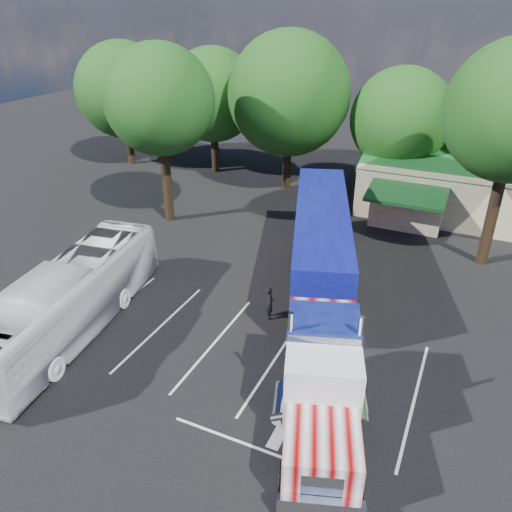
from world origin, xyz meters
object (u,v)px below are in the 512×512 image
at_px(woman, 270,303).
at_px(silver_sedan, 400,212).
at_px(tour_bus, 70,299).
at_px(semi_truck, 321,264).
at_px(bicycle, 333,232).

xyz_separation_m(woman, silver_sedan, (3.86, 16.07, -0.30)).
bearing_deg(tour_bus, semi_truck, 24.87).
distance_m(semi_truck, bicycle, 9.40).
height_order(bicycle, tour_bus, tour_bus).
bearing_deg(woman, silver_sedan, -46.28).
relative_size(tour_bus, silver_sedan, 3.44).
height_order(woman, tour_bus, tour_bus).
xyz_separation_m(semi_truck, woman, (-2.08, -1.95, -1.81)).
distance_m(tour_bus, silver_sedan, 24.61).
bearing_deg(silver_sedan, bicycle, 139.22).
bearing_deg(bicycle, tour_bus, -148.49).
distance_m(semi_truck, silver_sedan, 14.39).
relative_size(bicycle, silver_sedan, 0.45).
xyz_separation_m(bicycle, silver_sedan, (3.66, 5.19, 0.18)).
xyz_separation_m(woman, tour_bus, (-8.60, -5.13, 0.90)).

